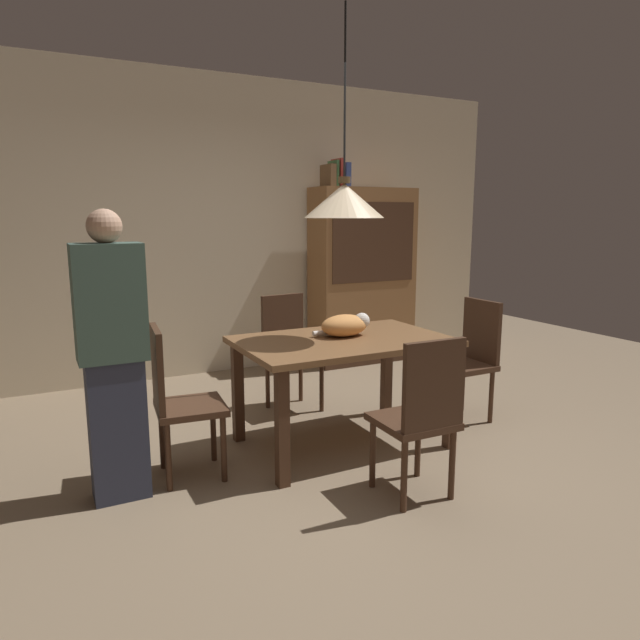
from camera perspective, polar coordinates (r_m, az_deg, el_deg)
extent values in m
plane|color=#847056|center=(3.71, 3.54, -14.59)|extent=(10.00, 10.00, 0.00)
cube|color=beige|center=(5.80, -9.92, 9.13)|extent=(6.40, 0.10, 2.90)
cube|color=brown|center=(3.84, 2.32, -2.15)|extent=(1.40, 0.90, 0.04)
cube|color=#472D1E|center=(3.35, -3.81, -10.79)|extent=(0.07, 0.07, 0.71)
cube|color=#472D1E|center=(3.97, 12.99, -7.59)|extent=(0.07, 0.07, 0.71)
cube|color=#472D1E|center=(4.04, -8.24, -7.13)|extent=(0.07, 0.07, 0.71)
cube|color=#472D1E|center=(4.57, 6.68, -5.01)|extent=(0.07, 0.07, 0.71)
cube|color=#472D1E|center=(3.54, -12.84, -8.53)|extent=(0.44, 0.44, 0.04)
cube|color=#40291B|center=(3.45, -15.98, -4.69)|extent=(0.07, 0.38, 0.48)
cylinder|color=#472D1E|center=(3.50, -9.63, -12.60)|extent=(0.04, 0.04, 0.41)
cylinder|color=#472D1E|center=(3.79, -10.65, -10.78)|extent=(0.04, 0.04, 0.41)
cylinder|color=#472D1E|center=(3.46, -14.96, -13.11)|extent=(0.04, 0.04, 0.41)
cylinder|color=#472D1E|center=(3.75, -15.54, -11.23)|extent=(0.04, 0.04, 0.41)
cube|color=#472D1E|center=(3.28, 9.27, -9.98)|extent=(0.41, 0.41, 0.04)
cube|color=#40291B|center=(3.06, 11.37, -6.41)|extent=(0.38, 0.04, 0.48)
cylinder|color=#472D1E|center=(3.57, 9.79, -12.14)|extent=(0.04, 0.04, 0.41)
cylinder|color=#472D1E|center=(3.40, 5.30, -13.18)|extent=(0.04, 0.04, 0.41)
cylinder|color=#472D1E|center=(3.34, 13.10, -13.91)|extent=(0.04, 0.04, 0.41)
cylinder|color=#472D1E|center=(3.16, 8.42, -15.19)|extent=(0.04, 0.04, 0.41)
cube|color=#472D1E|center=(4.51, 14.05, -4.49)|extent=(0.40, 0.40, 0.04)
cube|color=#40291B|center=(4.57, 15.88, -1.03)|extent=(0.04, 0.38, 0.48)
cylinder|color=#472D1E|center=(4.59, 11.08, -7.04)|extent=(0.04, 0.04, 0.41)
cylinder|color=#472D1E|center=(4.35, 13.72, -8.10)|extent=(0.04, 0.04, 0.41)
cylinder|color=#472D1E|center=(4.78, 14.10, -6.42)|extent=(0.04, 0.04, 0.41)
cylinder|color=#472D1E|center=(4.56, 16.78, -7.38)|extent=(0.04, 0.04, 0.41)
cube|color=#472D1E|center=(4.60, -2.61, -3.87)|extent=(0.44, 0.44, 0.04)
cube|color=#40291B|center=(4.70, -3.77, -0.34)|extent=(0.38, 0.08, 0.48)
cylinder|color=#472D1E|center=(4.45, -3.28, -7.38)|extent=(0.04, 0.04, 0.41)
cylinder|color=#472D1E|center=(4.62, 0.16, -6.71)|extent=(0.04, 0.04, 0.41)
cylinder|color=#472D1E|center=(4.72, -5.27, -6.37)|extent=(0.04, 0.04, 0.41)
cylinder|color=#472D1E|center=(4.87, -1.95, -5.79)|extent=(0.04, 0.04, 0.41)
ellipsoid|color=#E59951|center=(3.89, 2.45, -0.55)|extent=(0.35, 0.23, 0.15)
sphere|color=white|center=(3.93, 4.21, -0.07)|extent=(0.11, 0.11, 0.11)
cylinder|color=white|center=(3.90, 0.49, -1.27)|extent=(0.18, 0.04, 0.04)
cone|color=beige|center=(3.75, 2.43, 11.86)|extent=(0.52, 0.52, 0.22)
cylinder|color=#513D23|center=(3.75, 2.45, 13.84)|extent=(0.08, 0.08, 0.04)
cylinder|color=black|center=(3.82, 2.51, 21.95)|extent=(0.01, 0.01, 1.04)
cube|color=olive|center=(6.13, 4.25, 4.40)|extent=(1.10, 0.44, 1.85)
cube|color=#472D1E|center=(5.91, 5.44, 7.76)|extent=(0.97, 0.01, 0.81)
cube|color=#472D1E|center=(6.28, 4.15, -3.66)|extent=(1.12, 0.45, 0.08)
cube|color=brown|center=(5.90, 0.81, 14.26)|extent=(0.06, 0.24, 0.22)
cube|color=#427A4C|center=(5.93, 1.35, 14.43)|extent=(0.03, 0.20, 0.26)
cube|color=#B73833|center=(5.95, 1.78, 14.51)|extent=(0.04, 0.22, 0.28)
cube|color=#384C93|center=(5.98, 2.32, 14.30)|extent=(0.06, 0.24, 0.24)
cube|color=#2D3347|center=(3.40, -19.58, -10.28)|extent=(0.30, 0.20, 0.79)
cube|color=#3D564C|center=(3.23, -20.35, 1.65)|extent=(0.36, 0.22, 0.63)
sphere|color=tan|center=(3.20, -20.81, 8.77)|extent=(0.18, 0.18, 0.18)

